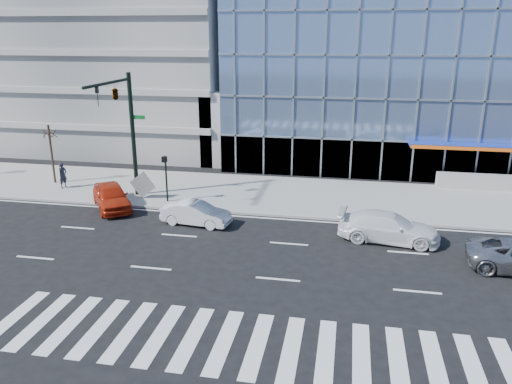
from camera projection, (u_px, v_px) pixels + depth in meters
ground at (289, 244)px, 26.00m from camera, size 160.00×160.00×0.00m
sidewalk at (304, 196)px, 33.47m from camera, size 120.00×8.00×0.15m
theatre_building at (478, 67)px, 45.57m from camera, size 42.00×26.00×15.00m
parking_garage at (128, 38)px, 50.82m from camera, size 24.00×24.00×20.00m
ramp_block at (246, 124)px, 42.99m from camera, size 6.00×8.00×6.00m
traffic_signal at (121, 107)px, 30.34m from camera, size 1.14×5.74×8.00m
ped_signal_post at (166, 172)px, 31.48m from camera, size 0.30×0.33×3.00m
street_tree_near at (49, 133)px, 35.05m from camera, size 1.10×1.10×4.23m
white_suv at (389, 227)px, 26.18m from camera, size 5.43×2.64×1.52m
white_sedan at (196, 213)px, 28.47m from camera, size 4.13×1.87×1.31m
red_sedan at (111, 196)px, 31.04m from camera, size 4.23×4.85×1.58m
pedestrian at (63, 175)px, 34.65m from camera, size 0.59×0.75×1.81m
tilted_panel at (143, 185)px, 32.43m from camera, size 1.82×0.21×1.82m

